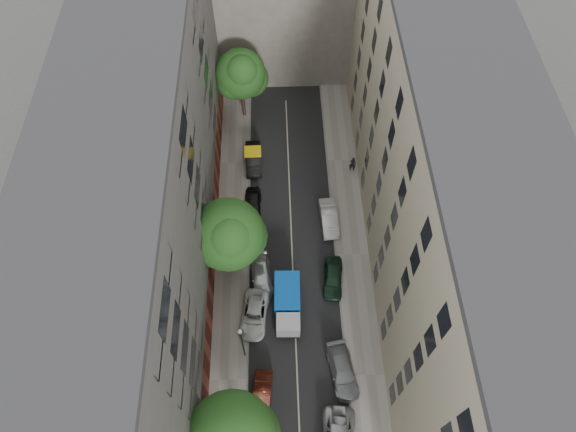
{
  "coord_description": "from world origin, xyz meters",
  "views": [
    {
      "loc": [
        -1.1,
        -22.08,
        41.64
      ],
      "look_at": [
        -0.37,
        0.59,
        6.0
      ],
      "focal_mm": 32.0,
      "sensor_mm": 36.0,
      "label": 1
    }
  ],
  "objects_px": {
    "tarp_truck": "(287,303)",
    "lamp_post": "(242,341)",
    "car_left_1": "(262,395)",
    "car_right_2": "(333,278)",
    "car_left_5": "(253,159)",
    "car_right_1": "(343,371)",
    "car_left_2": "(254,315)",
    "tree_far": "(242,76)",
    "car_right_3": "(329,218)",
    "tree_mid": "(230,236)",
    "pedestrian": "(353,164)",
    "car_left_3": "(262,276)",
    "car_left_4": "(253,205)"
  },
  "relations": [
    {
      "from": "car_left_1",
      "to": "car_right_1",
      "type": "height_order",
      "value": "car_right_1"
    },
    {
      "from": "car_left_5",
      "to": "tree_far",
      "type": "height_order",
      "value": "tree_far"
    },
    {
      "from": "lamp_post",
      "to": "car_right_3",
      "type": "bearing_deg",
      "value": 58.36
    },
    {
      "from": "car_left_1",
      "to": "car_left_2",
      "type": "relative_size",
      "value": 0.84
    },
    {
      "from": "car_left_2",
      "to": "tree_far",
      "type": "bearing_deg",
      "value": 100.34
    },
    {
      "from": "car_left_3",
      "to": "tree_far",
      "type": "relative_size",
      "value": 0.51
    },
    {
      "from": "car_left_5",
      "to": "car_right_2",
      "type": "distance_m",
      "value": 15.32
    },
    {
      "from": "tarp_truck",
      "to": "lamp_post",
      "type": "height_order",
      "value": "lamp_post"
    },
    {
      "from": "car_left_2",
      "to": "car_left_4",
      "type": "xyz_separation_m",
      "value": [
        -0.18,
        11.2,
        0.02
      ]
    },
    {
      "from": "car_left_2",
      "to": "car_right_1",
      "type": "height_order",
      "value": "car_right_1"
    },
    {
      "from": "car_left_2",
      "to": "car_right_1",
      "type": "bearing_deg",
      "value": -27.75
    },
    {
      "from": "car_right_2",
      "to": "tree_far",
      "type": "xyz_separation_m",
      "value": [
        -7.98,
        20.16,
        5.09
      ]
    },
    {
      "from": "car_left_4",
      "to": "car_right_1",
      "type": "distance_m",
      "value": 17.73
    },
    {
      "from": "car_left_2",
      "to": "car_right_3",
      "type": "distance_m",
      "value": 11.73
    },
    {
      "from": "tree_far",
      "to": "tree_mid",
      "type": "bearing_deg",
      "value": -91.93
    },
    {
      "from": "car_left_1",
      "to": "tree_mid",
      "type": "height_order",
      "value": "tree_mid"
    },
    {
      "from": "car_left_4",
      "to": "tree_far",
      "type": "xyz_separation_m",
      "value": [
        -0.9,
        12.16,
        5.13
      ]
    },
    {
      "from": "car_left_5",
      "to": "tree_mid",
      "type": "distance_m",
      "value": 13.24
    },
    {
      "from": "car_left_5",
      "to": "car_right_1",
      "type": "xyz_separation_m",
      "value": [
        7.18,
        -21.8,
        -0.03
      ]
    },
    {
      "from": "car_right_2",
      "to": "tree_mid",
      "type": "height_order",
      "value": "tree_mid"
    },
    {
      "from": "car_left_1",
      "to": "car_right_2",
      "type": "relative_size",
      "value": 0.93
    },
    {
      "from": "tree_far",
      "to": "car_left_1",
      "type": "bearing_deg",
      "value": -86.75
    },
    {
      "from": "car_left_3",
      "to": "car_left_4",
      "type": "bearing_deg",
      "value": 89.64
    },
    {
      "from": "tarp_truck",
      "to": "car_left_4",
      "type": "height_order",
      "value": "tarp_truck"
    },
    {
      "from": "tree_far",
      "to": "lamp_post",
      "type": "xyz_separation_m",
      "value": [
        0.3,
        -26.62,
        -2.07
      ]
    },
    {
      "from": "car_left_2",
      "to": "car_left_3",
      "type": "xyz_separation_m",
      "value": [
        0.62,
        3.6,
        -0.01
      ]
    },
    {
      "from": "car_left_4",
      "to": "car_right_3",
      "type": "bearing_deg",
      "value": -13.6
    },
    {
      "from": "tree_far",
      "to": "lamp_post",
      "type": "bearing_deg",
      "value": -89.34
    },
    {
      "from": "car_right_3",
      "to": "tree_far",
      "type": "xyz_separation_m",
      "value": [
        -8.1,
        13.96,
        5.09
      ]
    },
    {
      "from": "car_left_4",
      "to": "car_left_5",
      "type": "relative_size",
      "value": 0.89
    },
    {
      "from": "car_right_1",
      "to": "lamp_post",
      "type": "relative_size",
      "value": 0.83
    },
    {
      "from": "tarp_truck",
      "to": "car_left_1",
      "type": "bearing_deg",
      "value": -105.29
    },
    {
      "from": "car_right_3",
      "to": "tree_far",
      "type": "bearing_deg",
      "value": 116.55
    },
    {
      "from": "car_left_4",
      "to": "car_right_1",
      "type": "height_order",
      "value": "car_right_1"
    },
    {
      "from": "car_left_3",
      "to": "car_right_3",
      "type": "distance_m",
      "value": 8.64
    },
    {
      "from": "car_right_1",
      "to": "tree_far",
      "type": "xyz_separation_m",
      "value": [
        -8.1,
        28.36,
        5.11
      ]
    },
    {
      "from": "car_left_1",
      "to": "car_right_2",
      "type": "xyz_separation_m",
      "value": [
        6.28,
        9.83,
        0.07
      ]
    },
    {
      "from": "tree_mid",
      "to": "car_left_5",
      "type": "bearing_deg",
      "value": 82.67
    },
    {
      "from": "tree_far",
      "to": "car_left_4",
      "type": "bearing_deg",
      "value": -85.74
    },
    {
      "from": "car_right_2",
      "to": "car_left_3",
      "type": "bearing_deg",
      "value": -177.6
    },
    {
      "from": "car_right_3",
      "to": "pedestrian",
      "type": "relative_size",
      "value": 2.27
    },
    {
      "from": "car_right_2",
      "to": "car_left_5",
      "type": "bearing_deg",
      "value": 123.46
    },
    {
      "from": "car_left_2",
      "to": "tree_far",
      "type": "xyz_separation_m",
      "value": [
        -1.08,
        23.36,
        5.15
      ]
    },
    {
      "from": "tarp_truck",
      "to": "car_right_1",
      "type": "height_order",
      "value": "tarp_truck"
    },
    {
      "from": "car_left_5",
      "to": "lamp_post",
      "type": "relative_size",
      "value": 0.76
    },
    {
      "from": "tarp_truck",
      "to": "tree_mid",
      "type": "xyz_separation_m",
      "value": [
        -4.54,
        4.03,
        4.5
      ]
    },
    {
      "from": "car_left_1",
      "to": "car_left_4",
      "type": "bearing_deg",
      "value": 98.9
    },
    {
      "from": "car_right_1",
      "to": "tree_far",
      "type": "relative_size",
      "value": 0.55
    },
    {
      "from": "car_right_2",
      "to": "car_right_3",
      "type": "relative_size",
      "value": 0.97
    },
    {
      "from": "tree_mid",
      "to": "lamp_post",
      "type": "relative_size",
      "value": 1.55
    }
  ]
}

